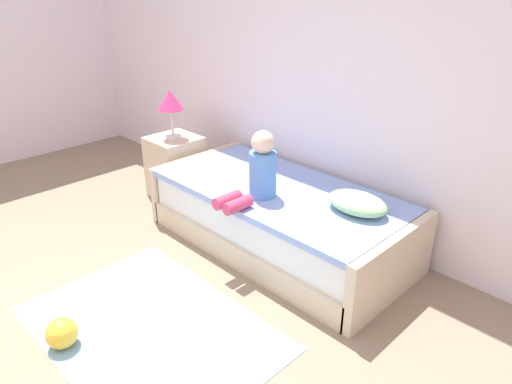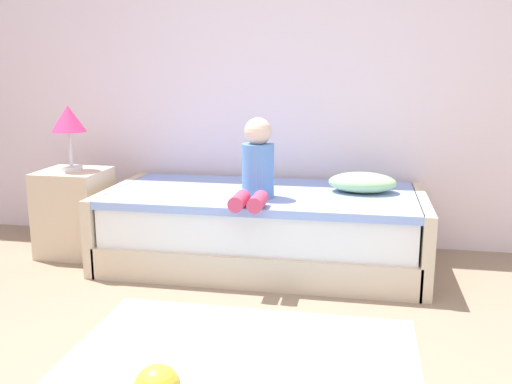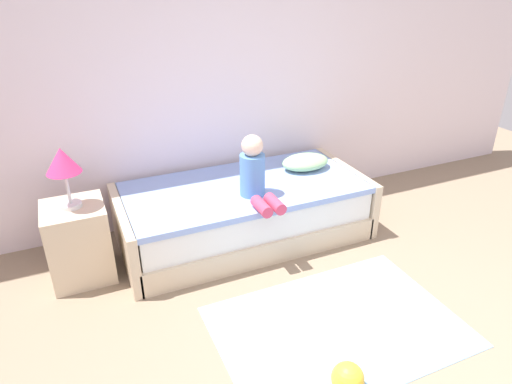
# 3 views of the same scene
# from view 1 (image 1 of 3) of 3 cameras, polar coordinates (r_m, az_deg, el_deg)

# --- Properties ---
(wall_rear) EXTENTS (7.20, 0.10, 2.90)m
(wall_rear) POSITION_cam_1_polar(r_m,az_deg,el_deg) (3.73, 10.51, 16.28)
(wall_rear) COLOR white
(wall_rear) RESTS_ON ground
(bed) EXTENTS (2.11, 1.00, 0.50)m
(bed) POSITION_cam_1_polar(r_m,az_deg,el_deg) (3.70, 2.76, -3.12)
(bed) COLOR beige
(bed) RESTS_ON ground
(nightstand) EXTENTS (0.44, 0.44, 0.60)m
(nightstand) POSITION_cam_1_polar(r_m,az_deg,el_deg) (4.60, -9.85, 3.06)
(nightstand) COLOR beige
(nightstand) RESTS_ON ground
(table_lamp) EXTENTS (0.24, 0.24, 0.45)m
(table_lamp) POSITION_cam_1_polar(r_m,az_deg,el_deg) (4.41, -10.46, 10.75)
(table_lamp) COLOR silver
(table_lamp) RESTS_ON nightstand
(child_figure) EXTENTS (0.20, 0.51, 0.50)m
(child_figure) POSITION_cam_1_polar(r_m,az_deg,el_deg) (3.36, 0.25, 2.51)
(child_figure) COLOR #598CD1
(child_figure) RESTS_ON bed
(pillow) EXTENTS (0.44, 0.30, 0.13)m
(pillow) POSITION_cam_1_polar(r_m,az_deg,el_deg) (3.28, 12.32, -1.32)
(pillow) COLOR #99CC8C
(pillow) RESTS_ON bed
(toy_ball) EXTENTS (0.19, 0.19, 0.19)m
(toy_ball) POSITION_cam_1_polar(r_m,az_deg,el_deg) (3.06, -22.73, -15.67)
(toy_ball) COLOR yellow
(toy_ball) RESTS_ON ground
(area_rug) EXTENTS (1.60, 1.10, 0.01)m
(area_rug) POSITION_cam_1_polar(r_m,az_deg,el_deg) (3.07, -12.81, -15.95)
(area_rug) COLOR #7AA8CC
(area_rug) RESTS_ON ground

